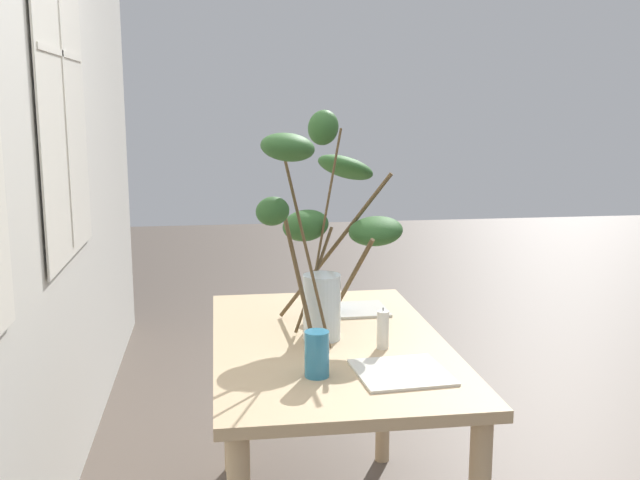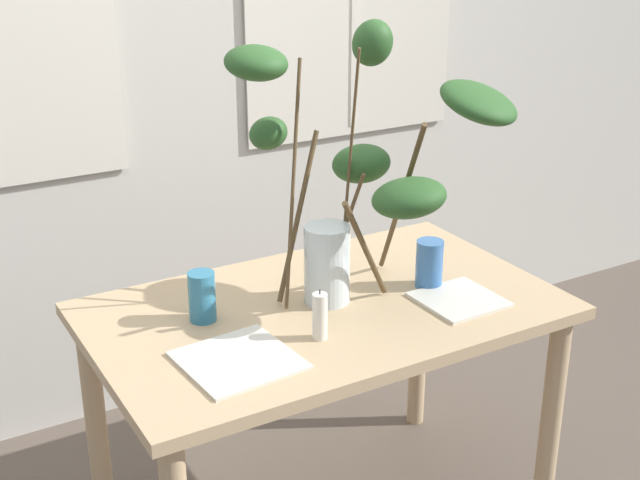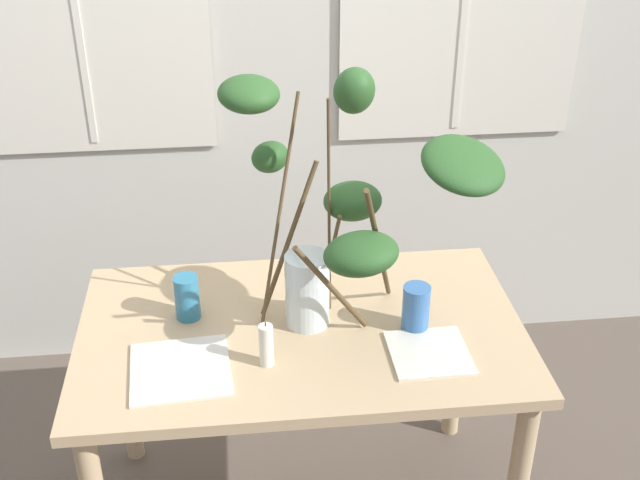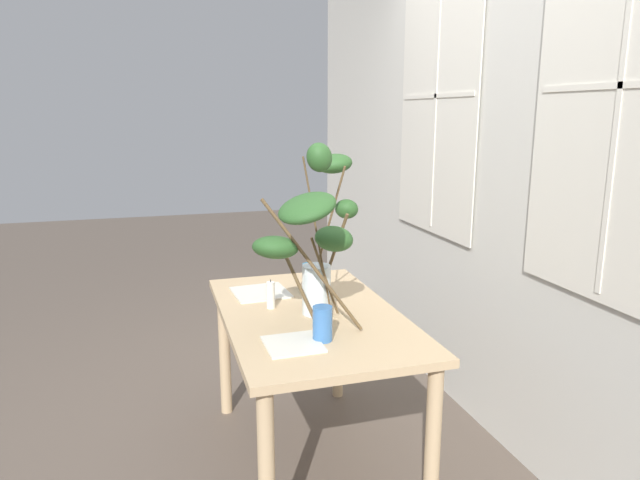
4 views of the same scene
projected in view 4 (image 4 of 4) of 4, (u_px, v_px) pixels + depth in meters
ground at (311, 461)px, 2.70m from camera, size 14.00×14.00×0.00m
back_wall_with_windows at (517, 136)px, 2.65m from camera, size 5.57×0.14×3.02m
dining_table at (311, 334)px, 2.56m from camera, size 1.27×0.77×0.75m
vase_with_branches at (315, 233)px, 2.34m from camera, size 0.77×0.58×0.78m
drinking_glass_blue_left at (310, 277)px, 2.85m from camera, size 0.07×0.07×0.14m
drinking_glass_blue_right at (322, 324)px, 2.21m from camera, size 0.08×0.08×0.14m
plate_square_left at (261, 292)px, 2.81m from camera, size 0.28×0.28×0.01m
plate_square_right at (293, 344)px, 2.18m from camera, size 0.22×0.22×0.01m
pillar_candle at (271, 295)px, 2.58m from camera, size 0.04×0.04×0.14m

